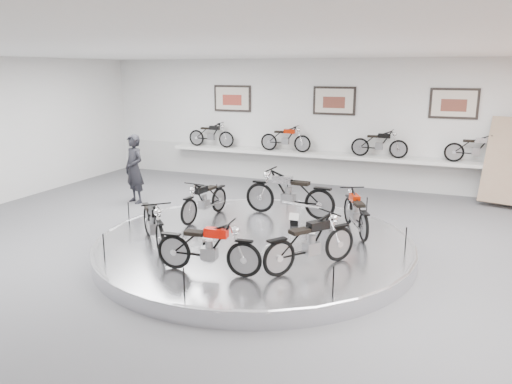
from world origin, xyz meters
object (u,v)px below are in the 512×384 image
at_px(display_platform, 254,245).
at_px(shelf, 330,156).
at_px(bike_a, 356,211).
at_px(bike_e, 208,247).
at_px(bike_f, 311,242).
at_px(bike_c, 204,199).
at_px(bike_b, 289,193).
at_px(bike_d, 153,222).
at_px(visitor, 134,169).

height_order(display_platform, shelf, shelf).
distance_m(bike_a, bike_e, 3.64).
relative_size(display_platform, bike_f, 3.89).
relative_size(display_platform, bike_c, 4.15).
distance_m(bike_a, bike_c, 3.43).
bearing_deg(bike_f, bike_c, 93.23).
bearing_deg(bike_c, bike_f, 63.50).
distance_m(bike_b, bike_f, 3.19).
relative_size(shelf, bike_f, 6.69).
distance_m(bike_b, bike_e, 3.74).
distance_m(display_platform, bike_c, 1.93).
distance_m(shelf, bike_c, 5.74).
bearing_deg(bike_d, bike_e, 18.78).
relative_size(shelf, bike_a, 7.19).
bearing_deg(visitor, bike_b, 15.35).
bearing_deg(bike_c, bike_d, 4.42).
height_order(bike_d, bike_f, bike_f).
height_order(shelf, visitor, visitor).
distance_m(display_platform, bike_f, 1.96).
distance_m(bike_d, bike_e, 1.82).
relative_size(bike_a, visitor, 0.80).
height_order(shelf, bike_d, bike_d).
xyz_separation_m(bike_a, bike_b, (-1.67, 0.61, 0.10)).
relative_size(display_platform, shelf, 0.58).
distance_m(bike_e, bike_f, 1.75).
distance_m(bike_c, bike_e, 3.23).
xyz_separation_m(shelf, bike_c, (-1.60, -5.50, -0.25)).
height_order(display_platform, bike_d, bike_d).
xyz_separation_m(bike_a, bike_f, (-0.34, -2.29, 0.03)).
xyz_separation_m(bike_b, bike_e, (-0.20, -3.73, -0.09)).
xyz_separation_m(bike_a, bike_c, (-3.42, -0.29, 0.00)).
xyz_separation_m(display_platform, shelf, (0.00, 6.40, 0.85)).
height_order(bike_c, bike_d, bike_d).
height_order(bike_a, bike_c, bike_c).
bearing_deg(shelf, bike_b, -88.12).
bearing_deg(bike_b, visitor, -4.67).
relative_size(bike_e, bike_f, 0.96).
bearing_deg(bike_a, bike_b, 43.96).
relative_size(bike_d, visitor, 0.84).
relative_size(bike_a, bike_e, 0.97).
relative_size(bike_d, bike_f, 0.98).
height_order(bike_c, visitor, visitor).
bearing_deg(shelf, display_platform, -90.00).
bearing_deg(visitor, bike_c, -4.21).
xyz_separation_m(bike_f, visitor, (-6.08, 3.54, 0.18)).
xyz_separation_m(shelf, bike_f, (1.49, -7.50, -0.22)).
relative_size(bike_a, bike_d, 0.95).
xyz_separation_m(display_platform, bike_a, (1.82, 1.19, 0.60)).
relative_size(bike_b, bike_f, 1.14).
relative_size(bike_e, visitor, 0.83).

